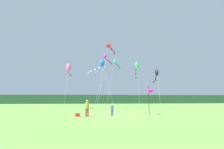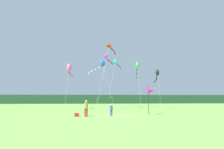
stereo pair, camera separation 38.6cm
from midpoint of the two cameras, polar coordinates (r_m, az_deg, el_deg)
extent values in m
plane|color=#6B9E42|center=(19.87, 1.99, -13.93)|extent=(120.00, 120.00, 0.00)
cube|color=#1E4228|center=(64.68, -2.60, -8.47)|extent=(108.00, 3.22, 3.30)
cylinder|color=#B23338|center=(18.96, -8.64, -12.80)|extent=(0.18, 0.18, 0.87)
cylinder|color=#B23338|center=(18.95, -8.02, -12.81)|extent=(0.18, 0.18, 0.87)
cylinder|color=olive|center=(18.91, -8.28, -10.45)|extent=(0.40, 0.40, 0.69)
sphere|color=tan|center=(18.89, -8.25, -9.02)|extent=(0.25, 0.25, 0.25)
cylinder|color=#334C8C|center=(19.36, 0.11, -13.13)|extent=(0.13, 0.13, 0.64)
cylinder|color=#334C8C|center=(19.37, 0.55, -13.13)|extent=(0.13, 0.13, 0.64)
cylinder|color=#334C8C|center=(19.33, 0.33, -11.43)|extent=(0.29, 0.29, 0.51)
sphere|color=tan|center=(19.31, 0.33, -10.40)|extent=(0.19, 0.19, 0.19)
cube|color=red|center=(19.24, -11.42, -13.42)|extent=(0.46, 0.42, 0.36)
cylinder|color=black|center=(21.07, 12.90, -8.55)|extent=(0.06, 0.06, 3.56)
cone|color=#E026B2|center=(21.20, 13.71, -5.44)|extent=(0.90, 0.70, 0.70)
cylinder|color=#B2B2B2|center=(31.28, 16.29, -5.20)|extent=(0.50, 2.63, 6.89)
ellipsoid|color=black|center=(32.92, 15.64, 0.67)|extent=(0.84, 1.07, 1.36)
cylinder|color=black|center=(33.15, 15.56, -0.37)|extent=(0.30, 0.70, 0.32)
cylinder|color=black|center=(33.76, 15.39, -0.73)|extent=(0.33, 0.71, 0.33)
cylinder|color=black|center=(34.37, 15.36, -1.11)|extent=(0.47, 0.71, 0.35)
cylinder|color=black|center=(34.98, 15.38, -1.50)|extent=(0.38, 0.72, 0.36)
cylinder|color=black|center=(35.59, 15.22, -1.90)|extent=(0.26, 0.70, 0.37)
cylinder|color=black|center=(36.17, 14.90, -2.20)|extent=(0.23, 0.67, 0.27)
cylinder|color=black|center=(36.77, 14.61, -2.45)|extent=(0.28, 0.69, 0.31)
cylinder|color=#B2B2B2|center=(30.11, -14.96, -4.47)|extent=(0.16, 2.15, 7.59)
ellipsoid|color=#E5598C|center=(31.59, -14.24, 2.28)|extent=(0.90, 1.07, 1.73)
cylinder|color=#E5598C|center=(31.66, -14.28, 1.02)|extent=(0.26, 0.41, 0.24)
cylinder|color=black|center=(32.00, -14.25, 0.79)|extent=(0.23, 0.43, 0.30)
cylinder|color=#E5598C|center=(32.33, -14.11, 0.52)|extent=(0.29, 0.44, 0.28)
cylinder|color=black|center=(32.66, -13.95, 0.31)|extent=(0.22, 0.39, 0.24)
cylinder|color=#E5598C|center=(33.00, -13.82, 0.12)|extent=(0.26, 0.42, 0.26)
cylinder|color=black|center=(33.34, -13.68, -0.06)|extent=(0.20, 0.39, 0.24)
cylinder|color=#E5598C|center=(33.68, -13.55, -0.27)|extent=(0.27, 0.44, 0.30)
cylinder|color=black|center=(34.01, -13.35, -0.47)|extent=(0.26, 0.41, 0.24)
cylinder|color=#E5598C|center=(34.34, -13.17, -0.62)|extent=(0.25, 0.41, 0.25)
cylinder|color=#B2B2B2|center=(35.48, -3.53, -2.02)|extent=(2.28, 3.66, 11.59)
ellipsoid|color=#E026B2|center=(38.34, -1.81, 6.31)|extent=(1.14, 1.25, 1.27)
cylinder|color=#E026B2|center=(38.38, -1.66, 5.50)|extent=(0.43, 0.49, 0.32)
cylinder|color=black|center=(38.71, -1.40, 5.25)|extent=(0.35, 0.47, 0.25)
cylinder|color=#E026B2|center=(39.05, -1.19, 5.05)|extent=(0.37, 0.46, 0.24)
cylinder|color=black|center=(39.37, -0.89, 4.88)|extent=(0.43, 0.44, 0.24)
cylinder|color=#E026B2|center=(39.66, -0.55, 4.66)|extent=(0.43, 0.49, 0.32)
cylinder|color=black|center=(39.97, -0.26, 4.40)|extent=(0.41, 0.48, 0.29)
cylinder|color=#E026B2|center=(40.31, -0.06, 4.15)|extent=(0.33, 0.48, 0.29)
cylinder|color=black|center=(40.64, 0.14, 3.91)|extent=(0.41, 0.48, 0.29)
cylinder|color=#E026B2|center=(40.95, 0.43, 3.66)|extent=(0.44, 0.48, 0.31)
cylinder|color=#B2B2B2|center=(35.26, 0.14, -2.86)|extent=(2.09, 3.89, 10.53)
cone|color=#1EB7CC|center=(38.09, 1.45, 4.77)|extent=(1.40, 1.57, 1.49)
cylinder|color=#1EB7CC|center=(38.14, 1.60, 3.94)|extent=(0.40, 0.44, 0.25)
cylinder|color=black|center=(38.44, 1.90, 3.73)|extent=(0.43, 0.46, 0.30)
cylinder|color=#1EB7CC|center=(38.74, 2.14, 3.50)|extent=(0.37, 0.46, 0.27)
cylinder|color=black|center=(39.05, 2.40, 3.25)|extent=(0.44, 0.46, 0.32)
cylinder|color=#1EB7CC|center=(39.34, 2.68, 2.98)|extent=(0.42, 0.48, 0.32)
cylinder|color=black|center=(39.64, 2.94, 2.71)|extent=(0.42, 0.47, 0.31)
cylinder|color=#1EB7CC|center=(39.97, 3.11, 2.44)|extent=(0.31, 0.48, 0.32)
cylinder|color=black|center=(40.31, 3.20, 2.22)|extent=(0.32, 0.45, 0.25)
cylinder|color=#1EB7CC|center=(40.67, 3.30, 2.04)|extent=(0.32, 0.46, 0.27)
cylinder|color=#B2B2B2|center=(36.00, 9.58, -3.60)|extent=(0.51, 4.07, 9.60)
ellipsoid|color=green|center=(38.67, 9.03, 3.25)|extent=(0.97, 1.11, 1.74)
cylinder|color=green|center=(39.01, 9.04, 2.09)|extent=(0.41, 1.02, 0.32)
cylinder|color=black|center=(39.93, 8.86, 1.62)|extent=(0.22, 1.02, 0.39)
cylinder|color=green|center=(40.84, 8.78, 1.02)|extent=(0.54, 1.05, 0.52)
cylinder|color=black|center=(41.74, 8.79, 0.35)|extent=(0.32, 1.06, 0.53)
cylinder|color=green|center=(42.66, 8.72, -0.28)|extent=(0.42, 1.06, 0.52)
cylinder|color=black|center=(43.58, 8.80, -0.88)|extent=(0.55, 1.04, 0.51)
cylinder|color=green|center=(44.49, 8.67, -1.39)|extent=(0.31, 1.04, 0.44)
cylinder|color=#B2B2B2|center=(29.27, -0.87, -3.76)|extent=(2.09, 2.37, 8.50)
ellipsoid|color=blue|center=(30.99, -2.90, 3.95)|extent=(1.40, 1.41, 1.48)
cylinder|color=blue|center=(31.07, -3.27, 2.75)|extent=(0.57, 0.59, 0.37)
cylinder|color=white|center=(31.46, -3.95, 2.38)|extent=(0.51, 0.59, 0.27)
cylinder|color=blue|center=(31.84, -4.63, 2.04)|extent=(0.59, 0.57, 0.36)
cylinder|color=white|center=(32.24, -5.30, 1.71)|extent=(0.51, 0.59, 0.27)
cylinder|color=blue|center=(32.63, -5.96, 1.43)|extent=(0.58, 0.55, 0.30)
cylinder|color=white|center=(33.05, -6.56, 1.16)|extent=(0.48, 0.61, 0.27)
cylinder|color=blue|center=(33.53, -7.02, 0.89)|extent=(0.47, 0.62, 0.29)
cylinder|color=white|center=(34.00, -7.48, 0.55)|extent=(0.50, 0.63, 0.36)
cylinder|color=#B2B2B2|center=(27.20, -2.60, 0.17)|extent=(2.23, 4.69, 11.88)
cone|color=red|center=(30.92, -0.60, 10.47)|extent=(1.30, 1.49, 1.38)
cylinder|color=red|center=(31.04, -0.28, 9.32)|extent=(0.58, 0.74, 0.39)
cylinder|color=black|center=(31.58, 0.30, 8.71)|extent=(0.54, 0.74, 0.32)
cylinder|color=red|center=(32.16, 0.87, 8.21)|extent=(0.57, 0.71, 0.28)
cylinder|color=black|center=(32.75, 1.25, 7.67)|extent=(0.37, 0.78, 0.37)
cylinder|color=red|center=(33.38, 1.44, 7.10)|extent=(0.39, 0.76, 0.32)
camera|label=1|loc=(0.19, -89.57, -0.06)|focal=26.61mm
camera|label=2|loc=(0.19, 90.43, 0.06)|focal=26.61mm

